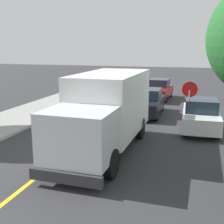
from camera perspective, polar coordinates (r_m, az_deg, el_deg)
centre_line_yellow at (r=14.92m, az=-3.85°, el=-4.16°), size 0.16×56.00×0.01m
box_truck at (r=12.19m, az=-1.21°, el=0.59°), size 2.48×7.21×3.20m
parked_car_near at (r=18.88m, az=6.85°, el=1.81°), size 1.86×4.42×1.67m
parked_car_mid at (r=24.67m, az=9.02°, el=4.28°), size 2.00×4.48×1.67m
parked_van_across at (r=16.03m, az=16.83°, el=-0.60°), size 1.95×4.46×1.67m
stop_sign at (r=14.96m, az=14.76°, el=2.77°), size 0.80×0.10×2.65m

